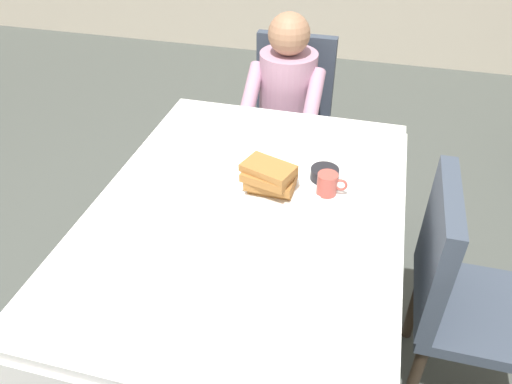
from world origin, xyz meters
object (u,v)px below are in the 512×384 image
(chair_right_side, at_px, (456,287))
(fork_left_of_plate, at_px, (218,187))
(dining_table_main, at_px, (247,225))
(chair_diner, at_px, (290,110))
(plate_breakfast, at_px, (268,191))
(spoon_near_edge, at_px, (253,245))
(cup_coffee, at_px, (328,184))
(knife_right_of_plate, at_px, (317,203))
(diner_person, at_px, (286,99))
(bowl_butter, at_px, (325,174))
(syrup_pitcher, at_px, (212,152))
(breakfast_stack, at_px, (270,177))

(chair_right_side, height_order, fork_left_of_plate, chair_right_side)
(dining_table_main, distance_m, chair_diner, 1.18)
(plate_breakfast, xyz_separation_m, spoon_near_edge, (0.02, -0.29, -0.01))
(chair_right_side, relative_size, cup_coffee, 8.23)
(plate_breakfast, height_order, fork_left_of_plate, plate_breakfast)
(plate_breakfast, height_order, knife_right_of_plate, plate_breakfast)
(diner_person, xyz_separation_m, chair_right_side, (0.83, -1.01, -0.14))
(spoon_near_edge, bearing_deg, chair_diner, 93.78)
(cup_coffee, relative_size, bowl_butter, 1.03)
(cup_coffee, height_order, spoon_near_edge, cup_coffee)
(syrup_pitcher, bearing_deg, spoon_near_edge, -57.35)
(diner_person, height_order, syrup_pitcher, diner_person)
(diner_person, bearing_deg, dining_table_main, 93.61)
(breakfast_stack, relative_size, knife_right_of_plate, 1.05)
(cup_coffee, distance_m, spoon_near_edge, 0.40)
(plate_breakfast, relative_size, spoon_near_edge, 1.87)
(chair_diner, distance_m, plate_breakfast, 1.10)
(dining_table_main, bearing_deg, chair_right_side, 0.00)
(chair_diner, distance_m, cup_coffee, 1.10)
(knife_right_of_plate, bearing_deg, cup_coffee, -17.65)
(cup_coffee, bearing_deg, diner_person, 111.22)
(bowl_butter, height_order, fork_left_of_plate, bowl_butter)
(cup_coffee, bearing_deg, chair_right_side, -17.16)
(fork_left_of_plate, bearing_deg, plate_breakfast, -89.67)
(plate_breakfast, bearing_deg, chair_diner, 96.37)
(chair_right_side, bearing_deg, spoon_near_edge, -74.89)
(chair_diner, height_order, bowl_butter, chair_diner)
(diner_person, relative_size, breakfast_stack, 5.33)
(chair_right_side, bearing_deg, knife_right_of_plate, -98.94)
(breakfast_stack, bearing_deg, knife_right_of_plate, -4.80)
(syrup_pitcher, relative_size, knife_right_of_plate, 0.40)
(chair_diner, xyz_separation_m, spoon_near_edge, (0.14, -1.36, 0.21))
(spoon_near_edge, bearing_deg, cup_coffee, 58.22)
(plate_breakfast, height_order, cup_coffee, cup_coffee)
(chair_diner, height_order, breakfast_stack, chair_diner)
(diner_person, bearing_deg, plate_breakfast, 97.44)
(syrup_pitcher, relative_size, spoon_near_edge, 0.53)
(plate_breakfast, distance_m, fork_left_of_plate, 0.19)
(breakfast_stack, height_order, syrup_pitcher, breakfast_stack)
(diner_person, relative_size, syrup_pitcher, 14.00)
(syrup_pitcher, xyz_separation_m, knife_right_of_plate, (0.46, -0.18, -0.04))
(fork_left_of_plate, bearing_deg, bowl_butter, -72.52)
(chair_right_side, height_order, plate_breakfast, chair_right_side)
(spoon_near_edge, bearing_deg, dining_table_main, 109.33)
(breakfast_stack, xyz_separation_m, fork_left_of_plate, (-0.20, -0.02, -0.07))
(breakfast_stack, bearing_deg, spoon_near_edge, -87.97)
(breakfast_stack, relative_size, spoon_near_edge, 1.40)
(syrup_pitcher, height_order, spoon_near_edge, syrup_pitcher)
(breakfast_stack, bearing_deg, fork_left_of_plate, -175.60)
(chair_right_side, distance_m, spoon_near_edge, 0.75)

